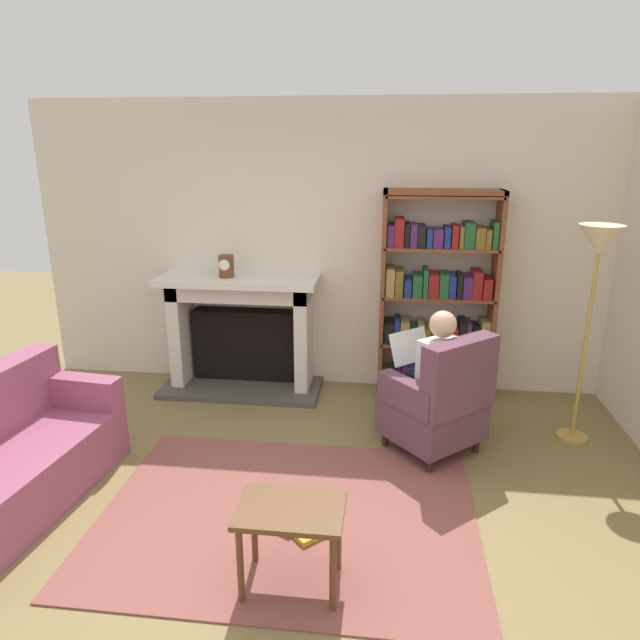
% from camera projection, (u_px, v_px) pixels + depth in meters
% --- Properties ---
extents(ground, '(14.00, 14.00, 0.00)m').
position_uv_depth(ground, '(279.00, 547.00, 3.39)').
color(ground, olive).
extents(back_wall, '(5.60, 0.10, 2.70)m').
position_uv_depth(back_wall, '(327.00, 248.00, 5.41)').
color(back_wall, beige).
rests_on(back_wall, ground).
extents(area_rug, '(2.40, 1.80, 0.01)m').
position_uv_depth(area_rug, '(288.00, 515.00, 3.67)').
color(area_rug, brown).
rests_on(area_rug, ground).
extents(fireplace, '(1.52, 0.64, 1.12)m').
position_uv_depth(fireplace, '(242.00, 329.00, 5.49)').
color(fireplace, '#4C4742').
rests_on(fireplace, ground).
extents(mantel_clock, '(0.14, 0.14, 0.20)m').
position_uv_depth(mantel_clock, '(226.00, 266.00, 5.22)').
color(mantel_clock, brown).
rests_on(mantel_clock, fireplace).
extents(bookshelf, '(1.04, 0.32, 1.92)m').
position_uv_depth(bookshelf, '(437.00, 299.00, 5.21)').
color(bookshelf, brown).
rests_on(bookshelf, ground).
extents(armchair_reading, '(0.89, 0.89, 0.97)m').
position_uv_depth(armchair_reading, '(439.00, 402.00, 4.31)').
color(armchair_reading, '#331E14').
rests_on(armchair_reading, ground).
extents(seated_reader, '(0.58, 0.59, 1.14)m').
position_uv_depth(seated_reader, '(430.00, 373.00, 4.34)').
color(seated_reader, silver).
rests_on(seated_reader, ground).
extents(side_table, '(0.56, 0.39, 0.49)m').
position_uv_depth(side_table, '(291.00, 521.00, 2.98)').
color(side_table, brown).
rests_on(side_table, ground).
extents(scattered_books, '(0.38, 0.33, 0.04)m').
position_uv_depth(scattered_books, '(299.00, 527.00, 3.52)').
color(scattered_books, gold).
rests_on(scattered_books, area_rug).
extents(floor_lamp, '(0.32, 0.32, 1.73)m').
position_uv_depth(floor_lamp, '(597.00, 260.00, 4.21)').
color(floor_lamp, '#B7933F').
rests_on(floor_lamp, ground).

